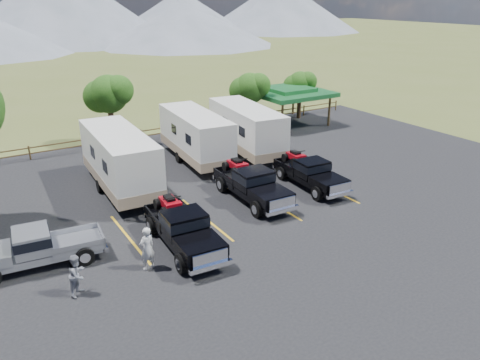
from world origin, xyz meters
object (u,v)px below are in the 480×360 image
rig_center (251,183)px  trailer_right (246,129)px  pavilion (289,92)px  pickup_silver (37,247)px  rig_left (183,227)px  trailer_left (120,161)px  person_a (147,248)px  trailer_center (196,136)px  person_b (77,275)px  rig_right (310,172)px

rig_center → trailer_right: (4.08, 6.96, 0.81)m
pavilion → pickup_silver: (-22.97, -13.23, -1.89)m
rig_left → trailer_left: (-0.24, 7.75, 0.87)m
pavilion → trailer_right: (-7.64, -5.21, -0.98)m
trailer_right → person_a: 15.71m
trailer_center → person_b: bearing=-128.4°
trailer_right → rig_left: bearing=-127.6°
pavilion → pickup_silver: pavilion is taller
trailer_left → pickup_silver: 8.31m
rig_left → person_a: size_ratio=3.15×
rig_center → person_b: 11.06m
person_a → rig_center: bearing=-168.4°
person_a → rig_right: bearing=-177.6°
trailer_right → pickup_silver: bearing=-145.6°
rig_left → rig_right: rig_left is taller
trailer_center → trailer_right: trailer_right is taller
rig_center → person_a: (-7.45, -3.68, -0.01)m
trailer_left → trailer_right: (9.74, 1.96, -0.04)m
pickup_silver → person_b: (0.93, -2.91, -0.02)m
rig_center → trailer_center: trailer_center is taller
rig_center → person_a: 8.31m
rig_right → trailer_right: (0.12, 7.13, 0.87)m
trailer_left → person_a: 8.91m
rig_left → trailer_center: bearing=63.8°
rig_right → pavilion: bearing=61.1°
rig_right → pickup_silver: bearing=-173.4°
rig_left → trailer_right: trailer_right is taller
pickup_silver → rig_left: bearing=79.1°
pavilion → rig_left: size_ratio=1.04×
trailer_right → pickup_silver: (-15.33, -8.02, -0.91)m
trailer_left → pickup_silver: bearing=-130.1°
person_a → rig_left: bearing=-170.0°
rig_left → trailer_right: (9.49, 9.71, 0.83)m
rig_right → person_b: size_ratio=3.39×
trailer_left → person_b: size_ratio=6.00×
rig_left → rig_center: size_ratio=0.99×
rig_center → pickup_silver: 11.30m
pavilion → trailer_right: size_ratio=0.63×
person_a → person_b: bearing=-8.9°
pickup_silver → person_a: bearing=60.7°
trailer_center → person_b: (-10.61, -11.31, -0.91)m
rig_left → pickup_silver: (-5.84, 1.68, -0.08)m
pavilion → rig_right: pavilion is taller
pavilion → person_b: 27.38m
pavilion → person_b: size_ratio=3.73×
rig_left → rig_center: 6.07m
pickup_silver → person_a: person_a is taller
rig_left → person_b: size_ratio=3.58×
person_b → rig_right: bearing=-30.2°
trailer_center → pickup_silver: size_ratio=1.71×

